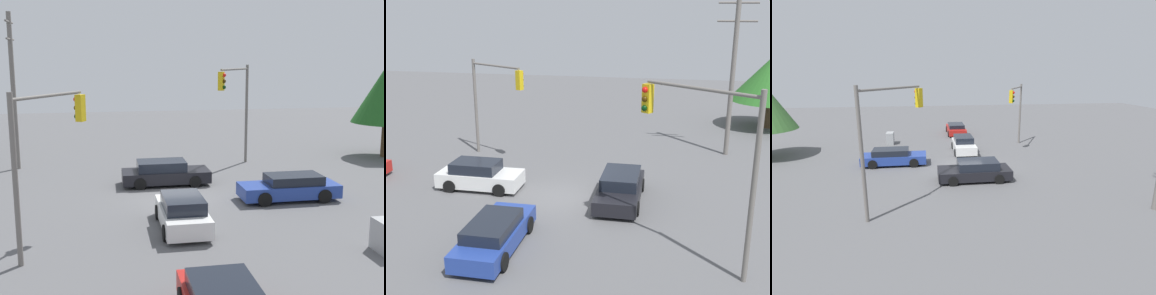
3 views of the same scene
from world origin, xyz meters
TOP-DOWN VIEW (x-y plane):
  - ground_plane at (0.00, 0.00)m, footprint 80.00×80.00m
  - sedan_blue at (1.63, 5.36)m, footprint 1.86×4.78m
  - sedan_dark at (-2.37, -0.23)m, footprint 2.01×4.71m
  - sedan_red at (12.30, -0.53)m, footprint 4.44×2.01m
  - sedan_white at (4.65, -0.40)m, footprint 4.08×1.89m
  - traffic_signal_main at (5.70, -5.40)m, footprint 3.79×2.26m
  - traffic_signal_cross at (-5.74, 4.74)m, footprint 3.84×2.89m
  - electrical_cabinet at (8.36, 6.29)m, footprint 1.16×0.68m

SIDE VIEW (x-z plane):
  - ground_plane at x=0.00m, z-range 0.00..0.00m
  - electrical_cabinet at x=8.36m, z-range 0.00..1.15m
  - sedan_red at x=12.30m, z-range -0.01..1.18m
  - sedan_blue at x=1.63m, z-range -0.01..1.24m
  - sedan_dark at x=-2.37m, z-range -0.02..1.29m
  - sedan_white at x=4.65m, z-range -0.03..1.35m
  - traffic_signal_main at x=5.70m, z-range 1.10..6.82m
  - traffic_signal_cross at x=-5.74m, z-range 1.22..7.60m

